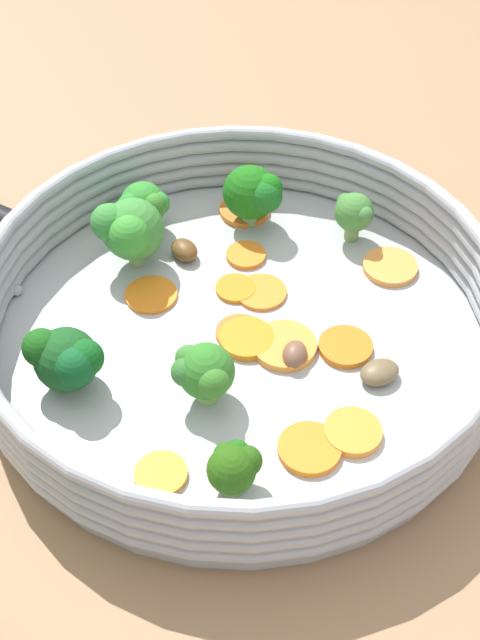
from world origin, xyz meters
TOP-DOWN VIEW (x-y plane):
  - ground_plane at (0.00, 0.00)m, footprint 4.00×4.00m
  - skillet at (0.00, 0.00)m, footprint 0.35×0.35m
  - skillet_rim_wall at (0.00, 0.00)m, footprint 0.36×0.36m
  - skillet_rivet_left at (0.02, -0.17)m, footprint 0.01×0.01m
  - skillet_rivet_right at (0.11, -0.13)m, footprint 0.01×0.01m
  - carrot_slice_0 at (0.11, 0.07)m, footprint 0.05×0.05m
  - carrot_slice_1 at (-0.05, -0.06)m, footprint 0.03×0.03m
  - carrot_slice_2 at (0.03, -0.07)m, footprint 0.05×0.05m
  - carrot_slice_3 at (-0.05, 0.05)m, footprint 0.05×0.05m
  - carrot_slice_4 at (-0.08, -0.11)m, footprint 0.04×0.04m
  - carrot_slice_5 at (-0.02, -0.04)m, footprint 0.04×0.04m
  - carrot_slice_6 at (-0.01, 0.11)m, footprint 0.04×0.04m
  - carrot_slice_7 at (0.00, -0.00)m, footprint 0.04×0.04m
  - carrot_slice_8 at (-0.13, 0.01)m, footprint 0.06×0.06m
  - carrot_slice_9 at (-0.04, -0.02)m, footprint 0.05×0.05m
  - carrot_slice_10 at (-0.02, 0.03)m, footprint 0.05×0.05m
  - carrot_slice_11 at (0.02, 0.11)m, footprint 0.05×0.05m
  - carrot_slice_12 at (-0.00, 0.01)m, footprint 0.04×0.04m
  - broccoli_floret_0 at (-0.01, -0.14)m, footprint 0.04×0.04m
  - broccoli_floret_1 at (0.05, 0.03)m, footprint 0.04×0.04m
  - broccoli_floret_2 at (0.08, 0.10)m, footprint 0.03×0.03m
  - broccoli_floret_3 at (0.02, -0.11)m, footprint 0.05×0.05m
  - broccoli_floret_4 at (-0.08, -0.09)m, footprint 0.04×0.05m
  - broccoli_floret_5 at (0.12, -0.03)m, footprint 0.05×0.05m
  - broccoli_floret_6 at (-0.13, -0.03)m, footprint 0.03×0.04m
  - mushroom_piece_0 at (-0.02, 0.04)m, footprint 0.03×0.03m
  - mushroom_piece_1 at (-0.01, -0.09)m, footprint 0.02×0.03m
  - mushroom_piece_2 at (-0.05, 0.09)m, footprint 0.03×0.03m

SIDE VIEW (x-z plane):
  - ground_plane at x=0.00m, z-range 0.00..0.00m
  - skillet at x=0.00m, z-range 0.00..0.01m
  - carrot_slice_9 at x=-0.04m, z-range 0.01..0.02m
  - carrot_slice_2 at x=0.03m, z-range 0.01..0.02m
  - carrot_slice_5 at x=-0.02m, z-range 0.01..0.02m
  - carrot_slice_1 at x=-0.05m, z-range 0.01..0.02m
  - carrot_slice_7 at x=0.00m, z-range 0.01..0.02m
  - carrot_slice_0 at x=0.11m, z-range 0.01..0.02m
  - carrot_slice_4 at x=-0.08m, z-range 0.01..0.02m
  - carrot_slice_8 at x=-0.13m, z-range 0.01..0.02m
  - carrot_slice_3 at x=-0.05m, z-range 0.01..0.02m
  - carrot_slice_11 at x=0.02m, z-range 0.01..0.02m
  - carrot_slice_10 at x=-0.02m, z-range 0.01..0.02m
  - carrot_slice_12 at x=0.00m, z-range 0.01..0.02m
  - carrot_slice_6 at x=-0.01m, z-range 0.01..0.02m
  - skillet_rivet_left at x=0.02m, z-range 0.01..0.02m
  - skillet_rivet_right at x=0.11m, z-range 0.01..0.02m
  - mushroom_piece_2 at x=-0.05m, z-range 0.01..0.03m
  - mushroom_piece_1 at x=-0.01m, z-range 0.01..0.03m
  - mushroom_piece_0 at x=-0.02m, z-range 0.01..0.03m
  - broccoli_floret_2 at x=0.08m, z-range 0.02..0.05m
  - broccoli_floret_6 at x=-0.13m, z-range 0.02..0.06m
  - broccoli_floret_0 at x=-0.01m, z-range 0.02..0.06m
  - broccoli_floret_1 at x=0.05m, z-range 0.02..0.06m
  - broccoli_floret_5 at x=0.12m, z-range 0.02..0.06m
  - skillet_rim_wall at x=0.00m, z-range 0.01..0.07m
  - broccoli_floret_4 at x=-0.08m, z-range 0.02..0.07m
  - broccoli_floret_3 at x=0.02m, z-range 0.02..0.08m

